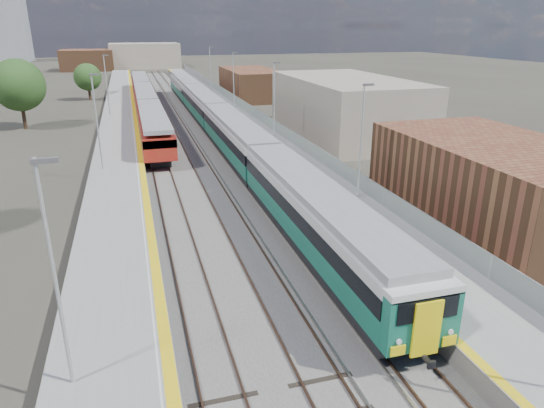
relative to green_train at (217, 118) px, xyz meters
name	(u,v)px	position (x,y,z in m)	size (l,w,h in m)	color
ground	(201,134)	(-1.50, 2.93, -2.28)	(320.00, 320.00, 0.00)	#47443A
ballast_bed	(179,131)	(-3.75, 5.43, -2.25)	(10.50, 155.00, 0.06)	#565451
tracks	(182,127)	(-3.15, 7.11, -2.18)	(8.96, 160.00, 0.17)	#4C3323
platform_right	(240,123)	(3.78, 5.42, -1.75)	(4.70, 155.00, 8.52)	slate
platform_left	(120,130)	(-10.55, 5.42, -1.76)	(4.30, 155.00, 8.52)	slate
buildings	(81,30)	(-19.62, 91.53, 8.42)	(72.00, 185.50, 40.00)	brown
green_train	(217,118)	(0.00, 0.00, 0.00)	(2.94, 81.91, 3.24)	black
red_train	(146,101)	(-7.00, 16.54, -0.15)	(2.86, 57.93, 3.61)	black
tree_b	(18,85)	(-21.64, 11.86, 2.95)	(6.13, 6.13, 8.31)	#382619
tree_c	(88,77)	(-15.51, 35.48, 1.53)	(4.47, 4.47, 6.06)	#382619
tree_d	(349,90)	(20.94, 10.98, 1.03)	(3.90, 3.90, 5.28)	#382619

